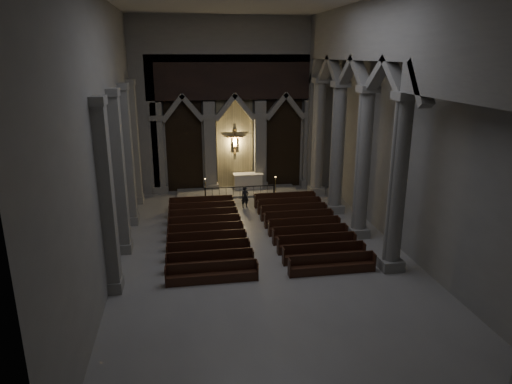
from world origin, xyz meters
TOP-DOWN VIEW (x-y plane):
  - room at (0.00, 0.00)m, footprint 24.00×24.10m
  - sanctuary_wall at (0.00, 11.54)m, footprint 14.00×0.77m
  - right_arcade at (5.50, 1.33)m, footprint 1.00×24.00m
  - left_pilasters at (-6.75, 3.50)m, footprint 0.60×13.00m
  - sanctuary_step at (0.00, 10.60)m, footprint 8.50×2.60m
  - altar at (0.87, 11.19)m, footprint 2.16×0.86m
  - altar_rail at (0.00, 9.02)m, footprint 4.80×0.09m
  - candle_stand_left at (-2.31, 9.31)m, footprint 0.26×0.26m
  - candle_stand_right at (2.62, 9.80)m, footprint 0.22×0.22m
  - pews at (-0.00, 2.34)m, footprint 9.41×10.07m
  - worshipper at (0.11, 7.33)m, footprint 0.54×0.39m

SIDE VIEW (x-z plane):
  - sanctuary_step at x=0.00m, z-range 0.00..0.15m
  - pews at x=0.00m, z-range -0.16..0.74m
  - candle_stand_right at x=2.62m, z-range -0.30..1.01m
  - candle_stand_left at x=-2.31m, z-range -0.35..1.18m
  - altar_rail at x=0.00m, z-range 0.15..1.10m
  - worshipper at x=0.11m, z-range 0.00..1.38m
  - altar at x=0.87m, z-range 0.15..1.24m
  - left_pilasters at x=-6.75m, z-range -0.10..7.92m
  - sanctuary_wall at x=0.00m, z-range 0.62..12.62m
  - room at x=0.00m, z-range 1.60..13.60m
  - right_arcade at x=5.50m, z-range 1.83..13.83m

